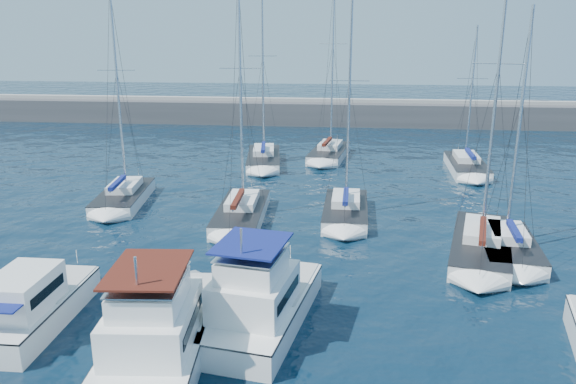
# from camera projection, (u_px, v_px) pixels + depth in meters

# --- Properties ---
(ground) EXTENTS (220.00, 220.00, 0.00)m
(ground) POSITION_uv_depth(u_px,v_px,m) (310.00, 293.00, 27.78)
(ground) COLOR black
(ground) RESTS_ON ground
(breakwater) EXTENTS (160.00, 6.00, 4.45)m
(breakwater) POSITION_uv_depth(u_px,v_px,m) (334.00, 116.00, 77.14)
(breakwater) COLOR #424244
(breakwater) RESTS_ON ground
(motor_yacht_port_outer) EXTENTS (2.66, 7.24, 3.20)m
(motor_yacht_port_outer) POSITION_uv_depth(u_px,v_px,m) (34.00, 307.00, 24.42)
(motor_yacht_port_outer) COLOR silver
(motor_yacht_port_outer) RESTS_ON ground
(motor_yacht_port_inner) EXTENTS (4.36, 10.11, 4.69)m
(motor_yacht_port_inner) POSITION_uv_depth(u_px,v_px,m) (160.00, 332.00, 22.07)
(motor_yacht_port_inner) COLOR white
(motor_yacht_port_inner) RESTS_ON ground
(motor_yacht_stbd_inner) EXTENTS (4.95, 9.01, 4.69)m
(motor_yacht_stbd_inner) POSITION_uv_depth(u_px,v_px,m) (259.00, 303.00, 24.37)
(motor_yacht_stbd_inner) COLOR white
(motor_yacht_stbd_inner) RESTS_ON ground
(sailboat_mid_a) EXTENTS (3.98, 8.26, 15.65)m
(sailboat_mid_a) POSITION_uv_depth(u_px,v_px,m) (124.00, 196.00, 42.05)
(sailboat_mid_a) COLOR white
(sailboat_mid_a) RESTS_ON ground
(sailboat_mid_b) EXTENTS (3.36, 8.80, 16.30)m
(sailboat_mid_b) POSITION_uv_depth(u_px,v_px,m) (242.00, 212.00, 38.35)
(sailboat_mid_b) COLOR white
(sailboat_mid_b) RESTS_ON ground
(sailboat_mid_c) EXTENTS (3.11, 7.85, 14.92)m
(sailboat_mid_c) POSITION_uv_depth(u_px,v_px,m) (346.00, 210.00, 38.78)
(sailboat_mid_c) COLOR white
(sailboat_mid_c) RESTS_ON ground
(sailboat_mid_d) EXTENTS (5.28, 9.96, 17.35)m
(sailboat_mid_d) POSITION_uv_depth(u_px,v_px,m) (481.00, 244.00, 32.67)
(sailboat_mid_d) COLOR silver
(sailboat_mid_d) RESTS_ON ground
(sailboat_mid_e) EXTENTS (3.70, 7.27, 14.19)m
(sailboat_mid_e) POSITION_uv_depth(u_px,v_px,m) (508.00, 247.00, 32.32)
(sailboat_mid_e) COLOR white
(sailboat_mid_e) RESTS_ON ground
(sailboat_back_a) EXTENTS (4.16, 9.52, 16.33)m
(sailboat_back_a) POSITION_uv_depth(u_px,v_px,m) (264.00, 158.00, 54.39)
(sailboat_back_a) COLOR white
(sailboat_back_a) RESTS_ON ground
(sailboat_back_b) EXTENTS (4.31, 8.78, 18.07)m
(sailboat_back_b) POSITION_uv_depth(u_px,v_px,m) (329.00, 153.00, 56.77)
(sailboat_back_b) COLOR silver
(sailboat_back_b) RESTS_ON ground
(sailboat_back_c) EXTENTS (3.37, 8.85, 13.28)m
(sailboat_back_c) POSITION_uv_depth(u_px,v_px,m) (466.00, 166.00, 51.53)
(sailboat_back_c) COLOR white
(sailboat_back_c) RESTS_ON ground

